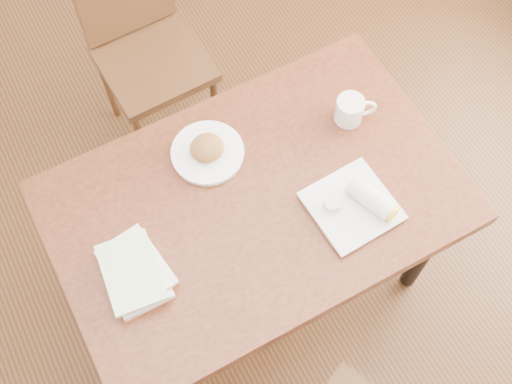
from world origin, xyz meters
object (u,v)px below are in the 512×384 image
coffee_mug (351,109)px  table (256,209)px  chair_far (142,37)px  book_stack (134,272)px  plate_scone (207,151)px  plate_burrito (358,204)px

coffee_mug → table: bearing=-164.3°
chair_far → book_stack: chair_far is taller
plate_scone → coffee_mug: coffee_mug is taller
table → book_stack: bearing=-173.3°
book_stack → coffee_mug: bearing=11.2°
plate_scone → book_stack: size_ratio=0.92×
table → coffee_mug: 0.47m
table → plate_burrito: 0.34m
chair_far → book_stack: size_ratio=3.59×
chair_far → plate_scone: bearing=-94.0°
plate_scone → plate_burrito: 0.52m
table → book_stack: book_stack is taller
chair_far → plate_scone: chair_far is taller
plate_scone → chair_far: bearing=86.0°
coffee_mug → plate_burrito: bearing=-118.1°
plate_burrito → chair_far: bearing=103.9°
table → coffee_mug: (0.43, 0.12, 0.13)m
book_stack → plate_burrito: bearing=-10.2°
table → book_stack: size_ratio=4.94×
chair_far → coffee_mug: chair_far is taller
book_stack → chair_far: bearing=66.7°
plate_burrito → book_stack: size_ratio=1.01×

